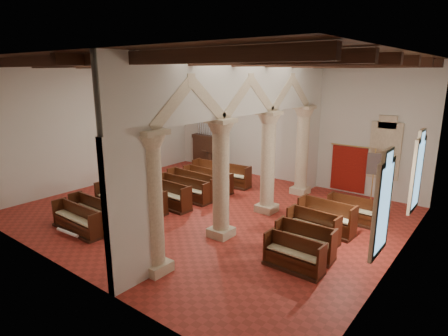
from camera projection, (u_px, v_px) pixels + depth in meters
floor at (209, 212)px, 15.17m from camera, size 14.00×14.00×0.00m
ceiling at (207, 58)px, 13.68m from camera, size 14.00×14.00×0.00m
wall_back at (284, 123)px, 19.02m from camera, size 14.00×0.02×6.00m
wall_front at (61, 170)px, 9.83m from camera, size 14.00×0.02×6.00m
wall_left at (100, 124)px, 18.57m from camera, size 0.02×12.00×6.00m
wall_right at (403, 166)px, 10.27m from camera, size 0.02×12.00×6.00m
ceiling_beams at (207, 63)px, 13.72m from camera, size 13.80×11.80×0.30m
arcade at (247, 129)px, 13.22m from camera, size 0.90×11.90×6.00m
window_right_a at (384, 209)px, 9.33m from camera, size 0.03×1.00×2.20m
window_right_b at (418, 175)px, 12.40m from camera, size 0.03×1.00×2.20m
window_back at (385, 151)px, 16.24m from camera, size 1.00×0.03×2.20m
pipe_organ at (210, 146)px, 21.71m from camera, size 2.10×0.85×4.40m
lectern at (209, 163)px, 21.03m from camera, size 0.62×0.65×1.33m
dossal_curtain at (348, 169)px, 17.34m from camera, size 1.80×0.07×2.17m
processional_banner at (372, 189)px, 15.47m from camera, size 0.57×0.72×2.52m
hymnal_box_a at (108, 226)px, 13.05m from camera, size 0.36×0.29×0.36m
hymnal_box_b at (139, 228)px, 13.03m from camera, size 0.33×0.29×0.29m
hymnal_box_c at (183, 204)px, 15.33m from camera, size 0.33×0.28×0.29m
tube_heater_a at (67, 232)px, 12.85m from camera, size 1.11×0.19×0.11m
tube_heater_b at (105, 216)px, 14.33m from camera, size 0.95×0.20×0.09m
nave_pew_0 at (77, 223)px, 13.23m from camera, size 2.46×0.69×0.96m
nave_pew_1 at (99, 218)px, 13.70m from camera, size 3.10×0.70×1.00m
nave_pew_2 at (127, 207)px, 14.63m from camera, size 3.33×0.77×1.14m
nave_pew_3 at (140, 203)px, 15.29m from camera, size 2.57×0.79×0.99m
nave_pew_4 at (161, 197)px, 15.92m from camera, size 3.15×0.80×1.07m
nave_pew_5 at (183, 192)px, 16.66m from camera, size 2.77×0.67×0.98m
nave_pew_6 at (193, 188)px, 17.17m from camera, size 2.95×0.91×1.07m
nave_pew_7 at (207, 183)px, 18.06m from camera, size 2.89×0.85×0.99m
nave_pew_8 at (221, 177)px, 18.91m from camera, size 3.27×0.94×1.09m
aisle_pew_0 at (294, 259)px, 10.69m from camera, size 1.75×0.67×0.97m
aisle_pew_1 at (305, 245)px, 11.48m from camera, size 1.85×0.77×1.03m
aisle_pew_2 at (313, 231)px, 12.48m from camera, size 1.80×0.81×1.05m
aisle_pew_3 at (326, 222)px, 13.18m from camera, size 2.04×0.88×1.14m
aisle_pew_4 at (352, 214)px, 14.09m from camera, size 1.85×0.69×0.98m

